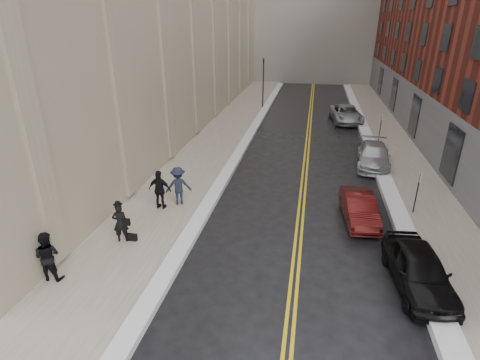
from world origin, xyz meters
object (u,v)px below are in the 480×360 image
at_px(pedestrian_c, 160,190).
at_px(car_silver_near, 374,156).
at_px(car_silver_far, 346,114).
at_px(pedestrian_a, 47,256).
at_px(car_black, 419,269).
at_px(pedestrian_main, 120,223).
at_px(car_maroon, 359,208).
at_px(pedestrian_b, 178,186).

bearing_deg(pedestrian_c, car_silver_near, -140.53).
xyz_separation_m(car_silver_far, pedestrian_a, (-11.96, -25.96, 0.35)).
distance_m(car_black, car_silver_near, 12.25).
xyz_separation_m(car_silver_far, pedestrian_main, (-10.62, -23.16, 0.26)).
bearing_deg(pedestrian_main, pedestrian_a, 47.06).
bearing_deg(car_maroon, pedestrian_c, -179.98).
height_order(pedestrian_main, pedestrian_b, pedestrian_b).
distance_m(pedestrian_main, pedestrian_a, 3.11).
height_order(pedestrian_main, pedestrian_c, pedestrian_c).
relative_size(pedestrian_main, pedestrian_a, 0.91).
bearing_deg(pedestrian_b, car_maroon, 159.62).
distance_m(car_silver_near, car_silver_far, 11.50).
bearing_deg(car_maroon, pedestrian_b, 176.26).
distance_m(car_silver_far, pedestrian_c, 22.42).
relative_size(car_silver_near, pedestrian_c, 2.42).
bearing_deg(pedestrian_c, pedestrian_main, 83.58).
height_order(pedestrian_a, pedestrian_c, pedestrian_c).
xyz_separation_m(car_silver_near, pedestrian_b, (-10.46, -7.89, 0.44)).
height_order(car_silver_near, pedestrian_c, pedestrian_c).
bearing_deg(pedestrian_b, pedestrian_a, 47.04).
xyz_separation_m(car_silver_near, car_silver_far, (-1.04, 11.45, 0.05)).
bearing_deg(pedestrian_a, pedestrian_b, -114.78).
bearing_deg(pedestrian_main, pedestrian_b, -124.69).
relative_size(car_black, car_silver_far, 0.80).
height_order(pedestrian_a, pedestrian_b, pedestrian_b).
relative_size(car_maroon, pedestrian_main, 2.24).
relative_size(car_maroon, car_silver_far, 0.71).
relative_size(car_silver_near, car_silver_far, 0.89).
height_order(car_maroon, pedestrian_c, pedestrian_c).
relative_size(car_silver_far, pedestrian_a, 2.85).
height_order(car_black, car_silver_near, car_black).
bearing_deg(car_black, pedestrian_b, 151.42).
relative_size(car_maroon, pedestrian_a, 2.04).
distance_m(car_silver_far, pedestrian_a, 28.59).
height_order(car_silver_far, pedestrian_c, pedestrian_c).
bearing_deg(pedestrian_a, car_silver_near, -135.66).
bearing_deg(car_maroon, car_silver_near, 72.83).
height_order(car_silver_near, pedestrian_a, pedestrian_a).
relative_size(car_silver_far, pedestrian_b, 2.73).
height_order(pedestrian_b, pedestrian_c, pedestrian_c).
distance_m(car_maroon, pedestrian_c, 9.64).
distance_m(car_black, pedestrian_a, 13.20).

